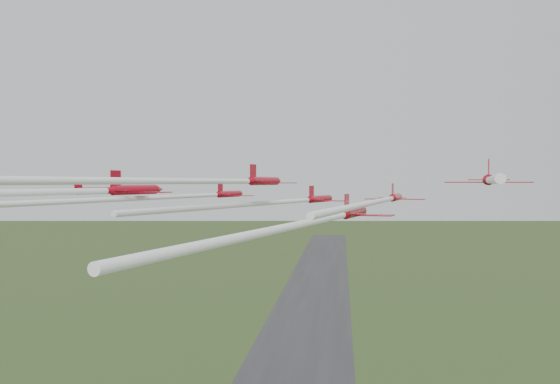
# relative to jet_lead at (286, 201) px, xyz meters

# --- Properties ---
(runway) EXTENTS (38.00, 900.00, 0.04)m
(runway) POSITION_rel_jet_lead_xyz_m (-6.24, 188.51, -59.13)
(runway) COLOR #2F2F31
(runway) RESTS_ON ground
(jet_lead) EXTENTS (22.32, 58.88, 2.90)m
(jet_lead) POSITION_rel_jet_lead_xyz_m (0.00, 0.00, 0.00)
(jet_lead) COLOR #A30718
(jet_row2_left) EXTENTS (16.84, 57.13, 2.46)m
(jet_row2_left) POSITION_rel_jet_lead_xyz_m (-12.92, -11.08, 1.02)
(jet_row2_left) COLOR #A30718
(jet_row2_right) EXTENTS (14.21, 55.78, 2.53)m
(jet_row2_right) POSITION_rel_jet_lead_xyz_m (13.39, -17.52, 0.74)
(jet_row2_right) COLOR #A30718
(jet_row3_left) EXTENTS (13.45, 43.27, 2.43)m
(jet_row3_left) POSITION_rel_jet_lead_xyz_m (-29.06, -17.65, 1.67)
(jet_row3_left) COLOR #A30718
(jet_row3_mid) EXTENTS (19.08, 57.60, 2.73)m
(jet_row3_mid) POSITION_rel_jet_lead_xyz_m (-5.92, -24.43, 3.05)
(jet_row3_mid) COLOR #A30718
(jet_row3_right) EXTENTS (12.71, 43.35, 2.83)m
(jet_row3_right) POSITION_rel_jet_lead_xyz_m (23.31, -29.12, 3.15)
(jet_row3_right) COLOR #A30718
(jet_row4_left) EXTENTS (19.91, 66.21, 2.86)m
(jet_row4_left) POSITION_rel_jet_lead_xyz_m (-20.55, -38.35, 1.98)
(jet_row4_left) COLOR #A30718
(jet_row4_right) EXTENTS (14.25, 47.52, 2.41)m
(jet_row4_right) POSITION_rel_jet_lead_xyz_m (7.05, -41.85, -0.13)
(jet_row4_right) COLOR #A30718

